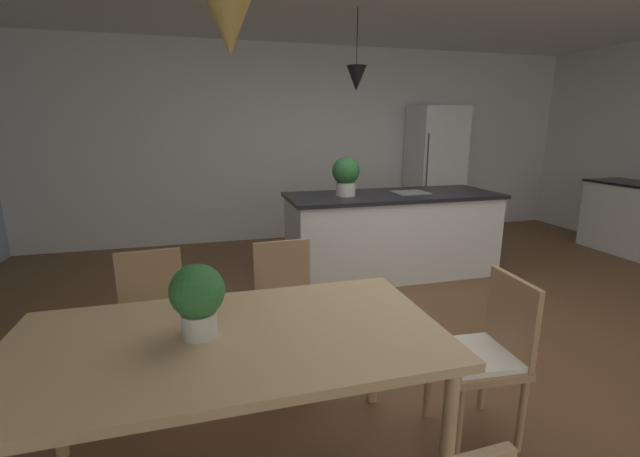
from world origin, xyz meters
name	(u,v)px	position (x,y,z in m)	size (l,w,h in m)	color
ground_plane	(419,334)	(0.00, 0.00, -0.02)	(10.00, 8.40, 0.04)	brown
wall_back_kitchen	(316,144)	(0.00, 3.26, 1.35)	(10.00, 0.12, 2.70)	silver
dining_table	(230,350)	(-1.53, -1.10, 0.68)	(1.82, 0.95, 0.75)	tan
chair_far_right	(287,305)	(-1.12, -0.25, 0.47)	(0.42, 0.42, 0.87)	#A87F56
chair_far_left	(153,320)	(-1.94, -0.25, 0.47)	(0.43, 0.43, 0.87)	#A87F56
chair_kitchen_end	(485,352)	(-0.25, -1.10, 0.47)	(0.43, 0.43, 0.87)	#A87F56
kitchen_island	(392,233)	(0.35, 1.34, 0.46)	(2.29, 0.87, 0.91)	silver
refrigerator	(434,172)	(1.73, 2.86, 0.94)	(0.71, 0.67, 1.89)	silver
pendant_over_table	(228,17)	(-1.48, -1.22, 1.95)	(0.21, 0.21, 0.87)	black
pendant_over_island_main	(356,78)	(-0.09, 1.34, 2.06)	(0.20, 0.20, 0.76)	black
potted_plant_on_island	(346,175)	(-0.18, 1.34, 1.12)	(0.28, 0.28, 0.40)	beige
potted_plant_on_table	(198,296)	(-1.64, -1.07, 0.92)	(0.23, 0.23, 0.31)	beige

